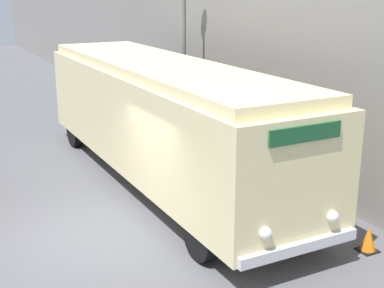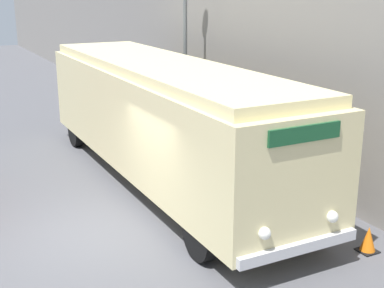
{
  "view_description": "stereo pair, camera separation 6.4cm",
  "coord_description": "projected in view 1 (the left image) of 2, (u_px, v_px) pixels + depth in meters",
  "views": [
    {
      "loc": [
        -2.87,
        -9.93,
        4.97
      ],
      "look_at": [
        2.09,
        -0.5,
        1.83
      ],
      "focal_mm": 50.0,
      "sensor_mm": 36.0,
      "label": 1
    },
    {
      "loc": [
        -2.81,
        -9.96,
        4.97
      ],
      "look_at": [
        2.09,
        -0.5,
        1.83
      ],
      "focal_mm": 50.0,
      "sensor_mm": 36.0,
      "label": 2
    }
  ],
  "objects": [
    {
      "name": "streetlamp",
      "position": [
        184.0,
        20.0,
        16.22
      ],
      "size": [
        0.36,
        0.36,
        6.15
      ],
      "color": "#595E60",
      "rests_on": "ground_plane"
    },
    {
      "name": "ground_plane",
      "position": [
        92.0,
        236.0,
        11.11
      ],
      "size": [
        80.0,
        80.0,
        0.0
      ],
      "primitive_type": "plane",
      "color": "#56565B"
    },
    {
      "name": "vintage_bus",
      "position": [
        162.0,
        115.0,
        13.77
      ],
      "size": [
        2.64,
        11.44,
        3.16
      ],
      "color": "black",
      "rests_on": "ground_plane"
    },
    {
      "name": "building_wall_right",
      "position": [
        149.0,
        7.0,
        20.96
      ],
      "size": [
        0.3,
        60.0,
        8.42
      ],
      "color": "gray",
      "rests_on": "ground_plane"
    },
    {
      "name": "traffic_cone",
      "position": [
        368.0,
        239.0,
        10.4
      ],
      "size": [
        0.36,
        0.36,
        0.52
      ],
      "color": "black",
      "rests_on": "ground_plane"
    }
  ]
}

